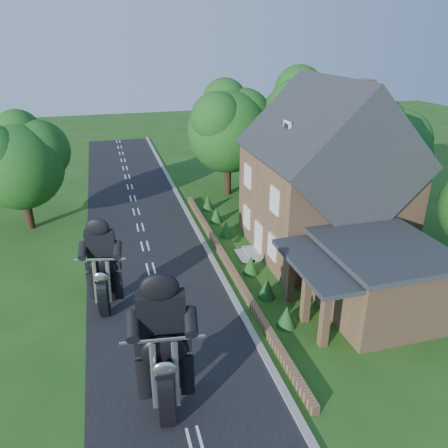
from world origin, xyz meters
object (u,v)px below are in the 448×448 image
object	(u,v)px
house	(325,181)
motorcycle_follow	(107,296)
garden_wall	(228,264)
motorcycle_lead	(167,390)
annex	(376,277)

from	to	relation	value
house	motorcycle_follow	bearing A→B (deg)	-165.49
garden_wall	motorcycle_lead	bearing A→B (deg)	-118.08
annex	motorcycle_lead	world-z (taller)	annex
house	garden_wall	bearing A→B (deg)	-170.83
house	motorcycle_lead	bearing A→B (deg)	-137.34
garden_wall	annex	bearing A→B (deg)	-46.16
annex	motorcycle_lead	size ratio (longest dim) A/B	3.88
motorcycle_follow	garden_wall	bearing A→B (deg)	-147.95
garden_wall	motorcycle_follow	world-z (taller)	motorcycle_follow
garden_wall	motorcycle_lead	distance (m)	10.51
house	motorcycle_lead	distance (m)	15.53
annex	motorcycle_lead	bearing A→B (deg)	-161.79
house	annex	xyz separation A→B (m)	(-0.62, -6.80, -2.58)
motorcycle_lead	motorcycle_follow	xyz separation A→B (m)	(-1.81, 6.90, -0.12)
garden_wall	motorcycle_follow	distance (m)	7.17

